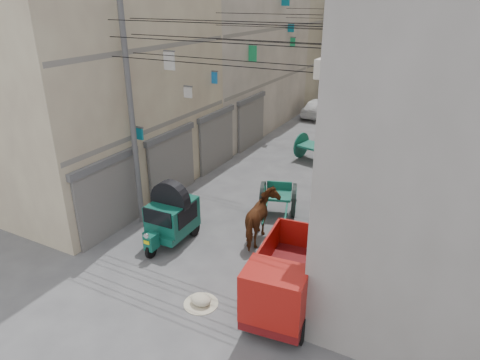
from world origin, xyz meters
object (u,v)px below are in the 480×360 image
Objects in this scene: feed_sack at (201,299)px; horse at (262,219)px; distant_car_white at (319,107)px; distant_car_green at (404,74)px; auto_rickshaw at (171,214)px; tonga_cart at (278,198)px; second_cart at (313,147)px; mini_truck at (283,287)px; distant_car_grey at (385,111)px.

feed_sack is 0.29× the size of horse.
distant_car_green is at bearing -98.67° from distant_car_white.
distant_car_green reaches higher than feed_sack.
tonga_cart is at bearing 52.87° from auto_rickshaw.
auto_rickshaw is 0.56× the size of distant_car_green.
second_cart reaches higher than tonga_cart.
distant_car_green is at bearing 102.32° from second_cart.
mini_truck is 0.94× the size of distant_car_grey.
distant_car_grey is (-1.47, 21.68, -0.30)m from mini_truck.
feed_sack is at bearing -170.43° from mini_truck.
distant_car_white is 0.87× the size of distant_car_green.
distant_car_white is at bearing 99.79° from feed_sack.
auto_rickshaw is 0.79× the size of tonga_cart.
mini_truck reaches higher than tonga_cart.
second_cart is (1.73, 9.94, -0.29)m from auto_rickshaw.
distant_car_grey is (4.38, 1.11, -0.01)m from distant_car_white.
second_cart is 9.21m from distant_car_white.
second_cart is at bearing -118.61° from distant_car_grey.
tonga_cart reaches higher than distant_car_grey.
feed_sack is at bearing -71.74° from second_cart.
distant_car_grey is at bearing 95.66° from distant_car_green.
tonga_cart is 5.12× the size of feed_sack.
horse reaches higher than distant_car_white.
tonga_cart is at bearing -112.02° from distant_car_grey.
horse is at bearing 92.37° from distant_car_green.
mini_truck is (2.44, -5.35, 0.26)m from tonga_cart.
mini_truck is at bearing -84.33° from tonga_cart.
auto_rickshaw reaches higher than distant_car_grey.
distant_car_white reaches higher than feed_sack.
mini_truck is (4.95, -1.81, -0.06)m from auto_rickshaw.
mini_truck is at bearing -104.75° from distant_car_grey.
distant_car_grey reaches higher than distant_car_green.
distant_car_white is 0.98× the size of distant_car_grey.
horse is (1.06, -8.51, 0.15)m from second_cart.
horse reaches higher than second_cart.
horse is 0.53× the size of distant_car_grey.
distant_car_white is 17.88m from distant_car_green.
distant_car_green is at bearing 75.46° from distant_car_grey.
auto_rickshaw reaches higher than distant_car_green.
feed_sack is 22.33m from distant_car_grey.
second_cart is 0.41× the size of distant_car_green.
feed_sack is 0.16× the size of distant_car_white.
second_cart is at bearing 90.33° from distant_car_green.
feed_sack is at bearing 101.44° from distant_car_white.
distant_car_green is at bearing 71.54° from tonga_cart.
mini_truck is 6.02× the size of feed_sack.
horse is at bearing -110.77° from distant_car_grey.
feed_sack is (-2.20, -0.64, -0.80)m from mini_truck.
distant_car_white is at bearing 81.24° from distant_car_green.
distant_car_green is at bearing 87.43° from mini_truck.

